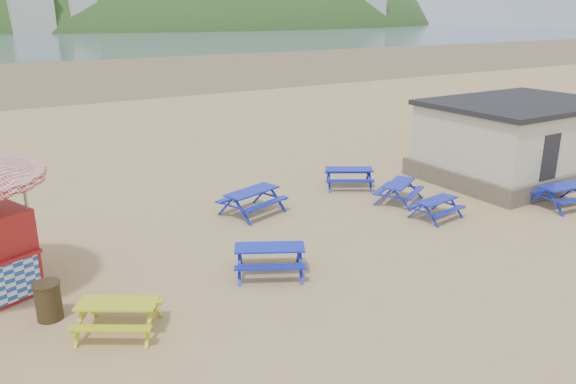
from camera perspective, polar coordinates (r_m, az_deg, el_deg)
ground at (r=17.48m, az=3.39°, el=-4.26°), size 400.00×400.00×0.00m
wet_sand at (r=69.13m, az=-24.43°, el=10.91°), size 400.00×400.00×0.00m
picnic_table_blue_a at (r=19.08m, az=-3.66°, el=-1.01°), size 2.34×2.09×0.82m
picnic_table_blue_b at (r=22.00m, az=6.19°, el=1.42°), size 2.31×2.20×0.76m
picnic_table_blue_c at (r=20.60m, az=11.19°, el=-0.02°), size 2.21×2.09×0.73m
picnic_table_blue_d at (r=14.80m, az=-1.87°, el=-6.90°), size 2.29×2.15×0.76m
picnic_table_blue_e at (r=19.29m, az=14.82°, el=-1.64°), size 1.72×1.46×0.65m
picnic_table_blue_f at (r=21.95m, az=26.20°, el=-0.37°), size 2.05×1.73×0.79m
picnic_table_yellow at (r=12.81m, az=-16.84°, el=-12.06°), size 2.15×2.05×0.71m
litter_bin at (r=13.78m, az=-23.17°, el=-10.12°), size 0.60×0.60×0.89m
amenity_block at (r=24.96m, az=22.24°, el=4.98°), size 7.40×5.40×3.15m
headland_town at (r=262.93m, az=-9.96°, el=14.09°), size 264.00×144.00×108.00m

